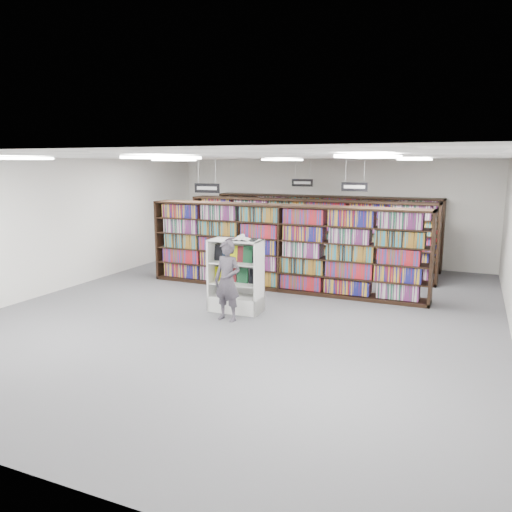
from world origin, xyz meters
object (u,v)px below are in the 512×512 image
at_px(endcap_display, 237,287).
at_px(open_book, 241,239).
at_px(shopper, 227,281).
at_px(bookshelf_row_near, 282,248).

xyz_separation_m(endcap_display, open_book, (0.14, -0.05, 1.05)).
height_order(open_book, shopper, open_book).
bearing_deg(bookshelf_row_near, open_book, -92.93).
distance_m(endcap_display, open_book, 1.06).
height_order(bookshelf_row_near, shopper, bookshelf_row_near).
xyz_separation_m(bookshelf_row_near, endcap_display, (-0.25, -2.05, -0.54)).
height_order(endcap_display, open_book, open_book).
bearing_deg(endcap_display, bookshelf_row_near, 81.19).
bearing_deg(open_book, endcap_display, 148.98).
xyz_separation_m(open_book, shopper, (-0.03, -0.60, -0.76)).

